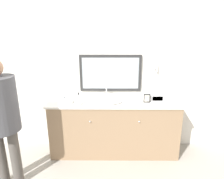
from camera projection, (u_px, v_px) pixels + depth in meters
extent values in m
plane|color=#9E998E|center=(114.00, 161.00, 3.16)|extent=(14.00, 14.00, 0.00)
cube|color=white|center=(114.00, 75.00, 3.32)|extent=(8.00, 0.06, 2.55)
cube|color=#282828|center=(110.00, 73.00, 3.26)|extent=(1.01, 0.04, 0.60)
cube|color=#9EA8B2|center=(110.00, 73.00, 3.24)|extent=(0.92, 0.01, 0.51)
cylinder|color=silver|center=(154.00, 67.00, 3.24)|extent=(0.09, 0.01, 0.09)
cylinder|color=silver|center=(155.00, 68.00, 3.19)|extent=(0.02, 0.10, 0.02)
cylinder|color=white|center=(155.00, 64.00, 3.12)|extent=(0.02, 0.02, 0.14)
cube|color=#937556|center=(114.00, 128.00, 3.28)|extent=(2.03, 0.48, 0.88)
cube|color=silver|center=(115.00, 103.00, 3.15)|extent=(2.10, 0.52, 0.03)
sphere|color=silver|center=(90.00, 122.00, 2.97)|extent=(0.02, 0.02, 0.02)
sphere|color=silver|center=(139.00, 122.00, 2.97)|extent=(0.02, 0.02, 0.02)
ellipsoid|color=white|center=(106.00, 101.00, 3.12)|extent=(0.50, 0.31, 0.03)
cylinder|color=silver|center=(106.00, 98.00, 3.29)|extent=(0.06, 0.06, 0.03)
cylinder|color=silver|center=(106.00, 92.00, 3.26)|extent=(0.02, 0.02, 0.16)
cylinder|color=silver|center=(106.00, 88.00, 3.21)|extent=(0.02, 0.07, 0.02)
cylinder|color=white|center=(102.00, 97.00, 3.29)|extent=(0.05, 0.02, 0.02)
cylinder|color=white|center=(111.00, 97.00, 3.29)|extent=(0.05, 0.02, 0.02)
cylinder|color=white|center=(79.00, 100.00, 2.99)|extent=(0.06, 0.06, 0.16)
cylinder|color=black|center=(79.00, 94.00, 2.96)|extent=(0.02, 0.02, 0.04)
cube|color=black|center=(78.00, 93.00, 2.94)|extent=(0.02, 0.03, 0.01)
cube|color=#BCBCC1|center=(157.00, 97.00, 3.19)|extent=(0.23, 0.12, 0.10)
cube|color=black|center=(158.00, 99.00, 3.13)|extent=(0.16, 0.01, 0.07)
cube|color=black|center=(147.00, 98.00, 3.09)|extent=(0.10, 0.01, 0.14)
cube|color=beige|center=(147.00, 98.00, 3.08)|extent=(0.07, 0.00, 0.10)
cube|color=white|center=(68.00, 102.00, 3.08)|extent=(0.15, 0.13, 0.04)
cube|color=#A8B7C6|center=(60.00, 97.00, 3.28)|extent=(0.14, 0.11, 0.05)
cube|color=#ADADB2|center=(173.00, 102.00, 3.11)|extent=(0.16, 0.10, 0.01)
cylinder|color=#514C47|center=(1.00, 157.00, 2.62)|extent=(0.13, 0.13, 0.79)
cylinder|color=#514C47|center=(16.00, 157.00, 2.62)|extent=(0.13, 0.13, 0.79)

